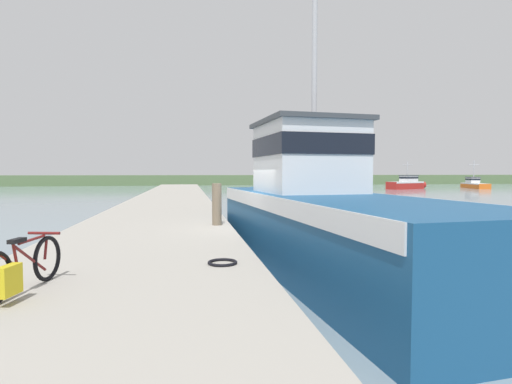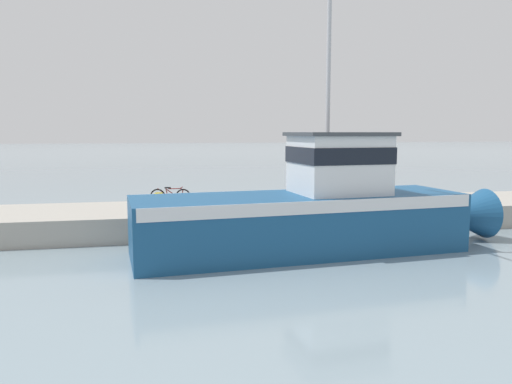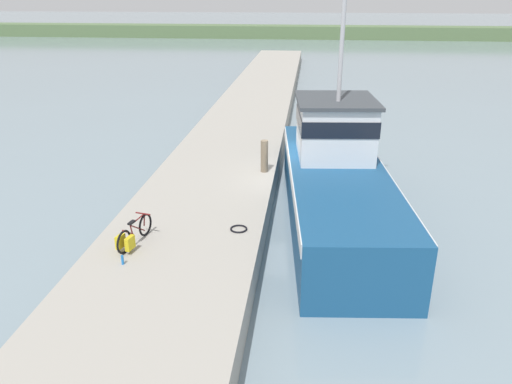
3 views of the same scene
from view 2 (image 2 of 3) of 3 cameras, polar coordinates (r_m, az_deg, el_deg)
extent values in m
plane|color=gray|center=(18.07, 8.74, -5.54)|extent=(320.00, 320.00, 0.00)
cube|color=#A39E93|center=(20.75, 5.93, -2.59)|extent=(4.43, 80.00, 0.92)
cube|color=navy|center=(16.06, 5.01, -3.63)|extent=(3.95, 10.79, 1.88)
cone|color=navy|center=(19.23, 22.56, -2.39)|extent=(1.95, 2.06, 1.79)
cube|color=silver|center=(15.94, 5.04, -0.97)|extent=(3.99, 10.59, 0.38)
cube|color=silver|center=(16.36, 9.39, 3.09)|extent=(2.64, 2.91, 1.85)
cube|color=black|center=(16.35, 9.41, 4.22)|extent=(2.69, 2.97, 0.52)
cube|color=#3D4247|center=(16.33, 9.46, 6.55)|extent=(2.85, 3.14, 0.12)
cylinder|color=#B2B2B7|center=(16.48, 8.37, 18.21)|extent=(0.14, 0.14, 6.53)
torus|color=black|center=(20.85, -11.17, -0.49)|extent=(0.19, 0.62, 0.63)
torus|color=black|center=(20.65, -8.31, -0.50)|extent=(0.19, 0.62, 0.63)
cylinder|color=maroon|center=(20.82, -10.71, -0.69)|extent=(0.11, 0.36, 0.17)
cylinder|color=maroon|center=(20.76, -10.11, -0.24)|extent=(0.07, 0.14, 0.48)
cylinder|color=maroon|center=(20.78, -10.58, -0.04)|extent=(0.14, 0.47, 0.36)
cylinder|color=maroon|center=(20.71, -9.37, -0.26)|extent=(0.18, 0.66, 0.48)
cylinder|color=maroon|center=(20.67, -9.24, 0.38)|extent=(0.15, 0.54, 0.05)
cylinder|color=maroon|center=(20.64, -8.41, -0.07)|extent=(0.06, 0.10, 0.32)
cylinder|color=maroon|center=(20.62, -8.50, 0.50)|extent=(0.44, 0.13, 0.04)
cube|color=black|center=(20.72, -10.07, 0.49)|extent=(0.15, 0.26, 0.05)
cube|color=gold|center=(20.98, -10.96, -0.53)|extent=(0.19, 0.34, 0.34)
cube|color=gold|center=(20.71, -11.12, -0.63)|extent=(0.19, 0.34, 0.34)
cylinder|color=#756651|center=(19.05, 8.91, -0.28)|extent=(0.27, 0.27, 1.19)
torus|color=black|center=(18.29, -5.94, -2.34)|extent=(0.49, 0.49, 0.05)
cylinder|color=blue|center=(20.74, -12.70, -1.11)|extent=(0.07, 0.07, 0.24)
camera|label=1|loc=(19.19, -25.90, 1.90)|focal=28.00mm
camera|label=3|loc=(19.65, -46.24, 14.55)|focal=35.00mm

